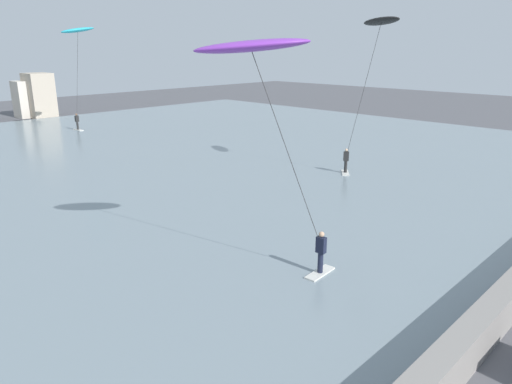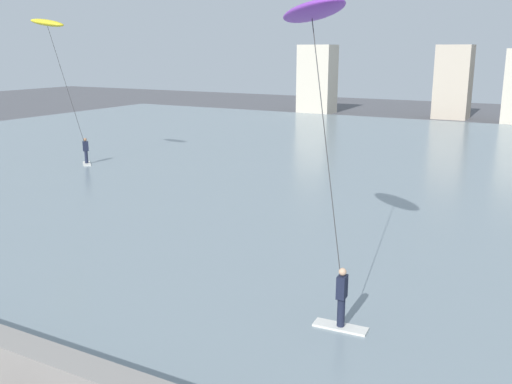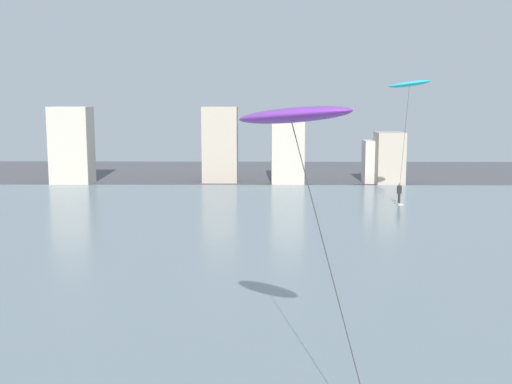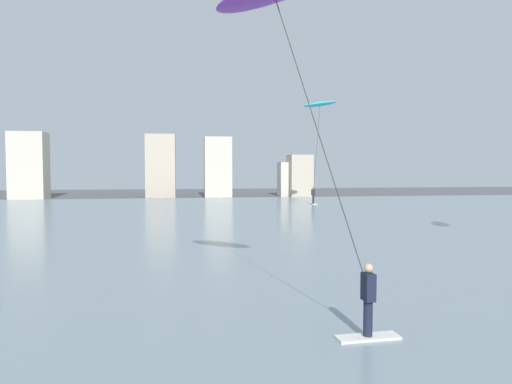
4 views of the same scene
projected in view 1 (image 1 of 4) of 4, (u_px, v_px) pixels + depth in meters
The scene contains 4 objects.
water_bay at pixel (2, 185), 28.56m from camera, with size 84.00×52.00×0.10m, color gray.
kitesurfer_purple at pixel (257, 63), 15.02m from camera, with size 4.18×3.80×8.30m.
kitesurfer_black at pixel (377, 39), 27.54m from camera, with size 1.93×3.90×9.71m.
kitesurfer_cyan at pixel (78, 40), 43.34m from camera, with size 3.20×3.45×9.84m.
Camera 1 is at (-8.96, 0.31, 8.03)m, focal length 33.14 mm.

